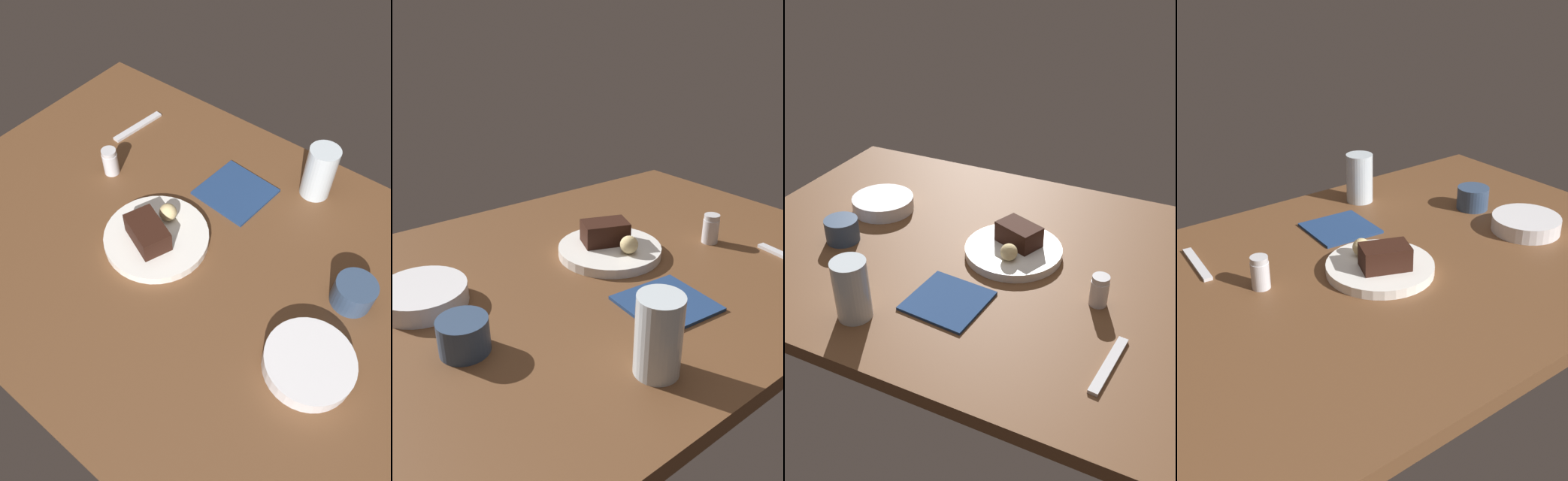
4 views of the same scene
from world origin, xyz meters
The scene contains 9 objects.
dining_table centered at (0.00, 0.00, 1.50)cm, with size 120.00×84.00×3.00cm, color brown.
dessert_plate centered at (-6.66, -2.38, 3.99)cm, with size 21.86×21.86×1.98cm, color white.
chocolate_cake_slice centered at (-7.00, -4.41, 7.38)cm, with size 9.53×6.10×4.81cm, color black.
bread_roll centered at (-7.57, 2.57, 6.85)cm, with size 3.74×3.74×3.74cm, color #DBC184.
salt_shaker centered at (-28.48, 6.67, 6.26)cm, with size 3.61×3.61×6.62cm.
water_glass centered at (12.46, 30.30, 9.18)cm, with size 6.72×6.72×12.36cm, color silver.
side_bowl centered at (31.93, -7.50, 4.77)cm, with size 15.65×15.65×3.55cm, color silver.
coffee_cup centered at (31.81, 9.22, 5.78)cm, with size 7.79×7.79×5.55cm, color #334766.
folded_napkin centered at (-1.51, 19.03, 3.30)cm, with size 14.64×14.34×0.60cm, color navy.
Camera 2 is at (53.32, 66.84, 48.23)cm, focal length 35.65 mm.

